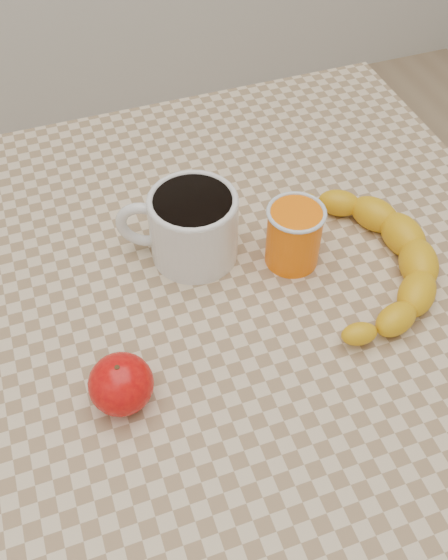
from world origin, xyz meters
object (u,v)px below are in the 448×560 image
object	(u,v)px
orange_juice_glass	(294,235)
banana	(366,258)
coffee_mug	(191,224)
apple	(121,384)
table	(224,334)

from	to	relation	value
orange_juice_glass	banana	xyz separation A→B (m)	(0.07, -0.05, -0.02)
coffee_mug	apple	distance (m)	0.22
orange_juice_glass	apple	distance (m)	0.27
coffee_mug	banana	xyz separation A→B (m)	(0.18, -0.10, -0.03)
table	apple	size ratio (longest dim) A/B	12.18
coffee_mug	apple	bearing A→B (deg)	-126.49
apple	banana	xyz separation A→B (m)	(0.31, 0.08, -0.01)
coffee_mug	table	bearing A→B (deg)	-77.45
coffee_mug	orange_juice_glass	size ratio (longest dim) A/B	1.96
table	apple	world-z (taller)	apple
orange_juice_glass	coffee_mug	bearing A→B (deg)	155.26
banana	table	bearing A→B (deg)	-171.16
table	orange_juice_glass	bearing A→B (deg)	12.23
table	banana	bearing A→B (deg)	-8.85
table	orange_juice_glass	distance (m)	0.16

